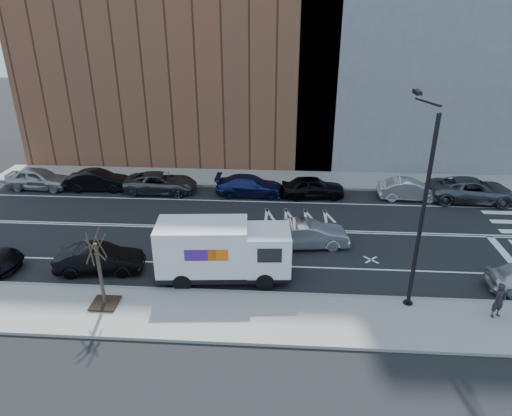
# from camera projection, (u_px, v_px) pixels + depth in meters

# --- Properties ---
(ground) EXTENTS (120.00, 120.00, 0.00)m
(ground) POSITION_uv_depth(u_px,v_px,m) (265.00, 229.00, 28.36)
(ground) COLOR black
(ground) RESTS_ON ground
(sidewalk_near) EXTENTS (44.00, 3.60, 0.15)m
(sidewalk_near) POSITION_uv_depth(u_px,v_px,m) (256.00, 317.00, 20.33)
(sidewalk_near) COLOR gray
(sidewalk_near) RESTS_ON ground
(sidewalk_far) EXTENTS (44.00, 3.60, 0.15)m
(sidewalk_far) POSITION_uv_depth(u_px,v_px,m) (270.00, 179.00, 36.34)
(sidewalk_far) COLOR gray
(sidewalk_far) RESTS_ON ground
(curb_near) EXTENTS (44.00, 0.25, 0.17)m
(curb_near) POSITION_uv_depth(u_px,v_px,m) (258.00, 294.00, 21.96)
(curb_near) COLOR gray
(curb_near) RESTS_ON ground
(curb_far) EXTENTS (44.00, 0.25, 0.17)m
(curb_far) POSITION_uv_depth(u_px,v_px,m) (269.00, 187.00, 34.69)
(curb_far) COLOR gray
(curb_far) RESTS_ON ground
(road_markings) EXTENTS (40.00, 8.60, 0.01)m
(road_markings) POSITION_uv_depth(u_px,v_px,m) (265.00, 229.00, 28.36)
(road_markings) COLOR white
(road_markings) RESTS_ON ground
(bldg_brick) EXTENTS (26.00, 10.00, 22.00)m
(bldg_brick) POSITION_uv_depth(u_px,v_px,m) (180.00, 27.00, 38.50)
(bldg_brick) COLOR brown
(bldg_brick) RESTS_ON ground
(bldg_concrete) EXTENTS (20.00, 10.00, 26.00)m
(bldg_concrete) POSITION_uv_depth(u_px,v_px,m) (425.00, 1.00, 36.50)
(bldg_concrete) COLOR slate
(bldg_concrete) RESTS_ON ground
(streetlight) EXTENTS (0.44, 4.02, 9.34)m
(streetlight) POSITION_uv_depth(u_px,v_px,m) (421.00, 202.00, 19.57)
(streetlight) COLOR black
(streetlight) RESTS_ON ground
(street_tree) EXTENTS (1.20, 1.20, 3.75)m
(street_tree) POSITION_uv_depth(u_px,v_px,m) (101.00, 280.00, 20.54)
(street_tree) COLOR black
(street_tree) RESTS_ON ground
(fedex_van) EXTENTS (6.89, 2.82, 3.07)m
(fedex_van) POSITION_uv_depth(u_px,v_px,m) (222.00, 250.00, 22.72)
(fedex_van) COLOR black
(fedex_van) RESTS_ON ground
(far_parked_a) EXTENTS (4.86, 2.16, 1.62)m
(far_parked_a) POSITION_uv_depth(u_px,v_px,m) (39.00, 178.00, 34.29)
(far_parked_a) COLOR #9D9DA1
(far_parked_a) RESTS_ON ground
(far_parked_b) EXTENTS (4.61, 1.79, 1.50)m
(far_parked_b) POSITION_uv_depth(u_px,v_px,m) (98.00, 180.00, 34.09)
(far_parked_b) COLOR black
(far_parked_b) RESTS_ON ground
(far_parked_c) EXTENTS (5.34, 2.52, 1.48)m
(far_parked_c) POSITION_uv_depth(u_px,v_px,m) (161.00, 183.00, 33.68)
(far_parked_c) COLOR #45484C
(far_parked_c) RESTS_ON ground
(far_parked_d) EXTENTS (5.05, 2.10, 1.46)m
(far_parked_d) POSITION_uv_depth(u_px,v_px,m) (250.00, 186.00, 33.18)
(far_parked_d) COLOR navy
(far_parked_d) RESTS_ON ground
(far_parked_e) EXTENTS (4.70, 2.29, 1.54)m
(far_parked_e) POSITION_uv_depth(u_px,v_px,m) (313.00, 187.00, 32.78)
(far_parked_e) COLOR black
(far_parked_e) RESTS_ON ground
(far_parked_f) EXTENTS (4.46, 1.59, 1.47)m
(far_parked_f) POSITION_uv_depth(u_px,v_px,m) (410.00, 190.00, 32.46)
(far_parked_f) COLOR silver
(far_parked_f) RESTS_ON ground
(far_parked_g) EXTENTS (6.09, 3.06, 1.65)m
(far_parked_g) POSITION_uv_depth(u_px,v_px,m) (473.00, 190.00, 32.11)
(far_parked_g) COLOR #4C4F54
(far_parked_g) RESTS_ON ground
(driving_sedan) EXTENTS (4.80, 2.22, 1.52)m
(driving_sedan) POSITION_uv_depth(u_px,v_px,m) (308.00, 234.00, 26.11)
(driving_sedan) COLOR #BABABF
(driving_sedan) RESTS_ON ground
(near_parked_rear_a) EXTENTS (4.59, 2.04, 1.46)m
(near_parked_rear_a) POSITION_uv_depth(u_px,v_px,m) (100.00, 259.00, 23.64)
(near_parked_rear_a) COLOR black
(near_parked_rear_a) RESTS_ON ground
(pedestrian) EXTENTS (0.72, 0.62, 1.68)m
(pedestrian) POSITION_uv_depth(u_px,v_px,m) (499.00, 300.00, 19.94)
(pedestrian) COLOR #252127
(pedestrian) RESTS_ON sidewalk_near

